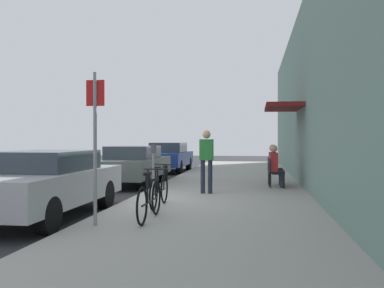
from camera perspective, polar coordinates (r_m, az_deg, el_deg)
name	(u,v)px	position (r m, az deg, el deg)	size (l,w,h in m)	color
ground_plane	(126,205)	(10.51, -8.81, -8.02)	(60.00, 60.00, 0.00)	#2D2D30
sidewalk_slab	(225,193)	(12.05, 4.44, -6.61)	(4.50, 32.00, 0.12)	#9E9B93
building_facade	(314,90)	(12.10, 15.93, 6.93)	(1.40, 32.00, 5.83)	gray
parked_car_0	(44,183)	(9.08, -19.12, -4.89)	(1.80, 4.40, 1.35)	#B7B7BC
parked_car_1	(132,164)	(14.83, -7.96, -2.73)	(1.80, 4.40, 1.34)	#47514C
parked_car_2	(168,157)	(20.71, -3.19, -1.69)	(1.80, 4.40, 1.41)	navy
parking_meter	(154,166)	(11.21, -5.17, -2.91)	(0.12, 0.10, 1.32)	slate
street_sign	(95,136)	(7.41, -12.82, 1.05)	(0.32, 0.06, 2.60)	gray
bicycle_0	(150,200)	(7.84, -5.68, -7.46)	(0.46, 1.71, 0.90)	black
bicycle_1	(159,190)	(9.30, -4.40, -6.17)	(0.46, 1.71, 0.90)	black
cafe_chair_0	(274,171)	(13.07, 10.86, -3.56)	(0.47, 0.47, 0.87)	black
seated_patron_0	(276,165)	(13.07, 11.12, -2.72)	(0.45, 0.38, 1.29)	#232838
cafe_chair_1	(273,169)	(13.86, 10.72, -3.32)	(0.47, 0.47, 0.87)	black
seated_patron_1	(275,163)	(13.85, 10.97, -2.53)	(0.44, 0.38, 1.29)	#232838
pedestrian_standing	(206,156)	(11.49, 1.95, -1.66)	(0.36, 0.22, 1.70)	#232838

